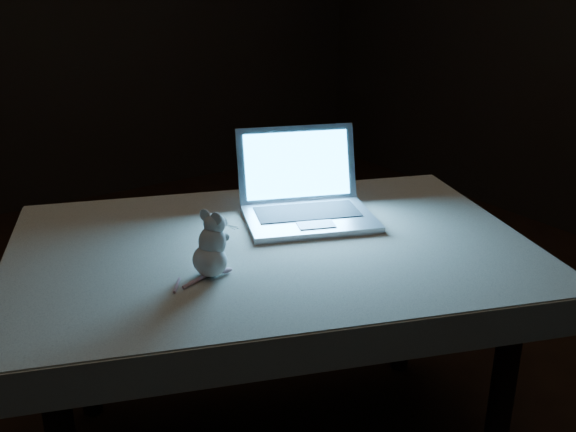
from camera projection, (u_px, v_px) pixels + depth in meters
floor at (271, 424)px, 2.08m from camera, size 5.00×5.00×0.00m
table at (273, 354)px, 1.85m from camera, size 1.48×1.22×0.68m
tablecloth at (261, 258)px, 1.75m from camera, size 1.65×1.49×0.10m
laptop at (310, 181)px, 1.82m from camera, size 0.46×0.44×0.25m
plush_mouse at (209, 244)px, 1.51m from camera, size 0.15×0.15×0.16m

